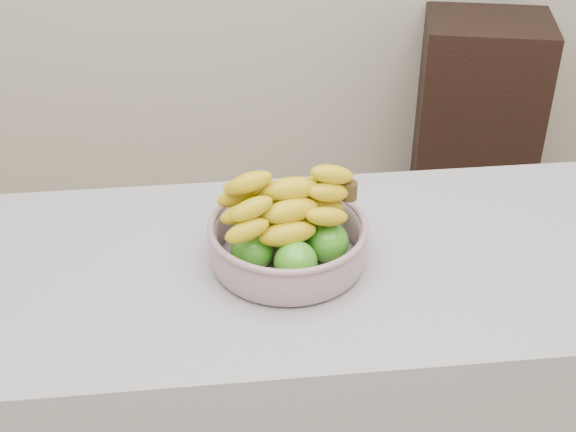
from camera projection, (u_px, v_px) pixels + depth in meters
name	position (u px, v px, depth m)	size (l,w,h in m)	color
counter	(341.00, 425.00, 1.74)	(2.00, 0.60, 0.90)	#9E9FA7
cabinet	(477.00, 122.00, 3.06)	(0.45, 0.36, 0.81)	black
fruit_bowl	(288.00, 236.00, 1.45)	(0.29, 0.29, 0.18)	#AAB4CD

